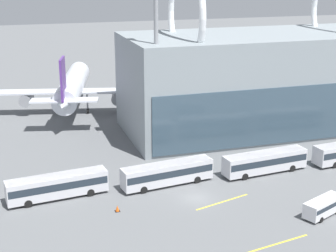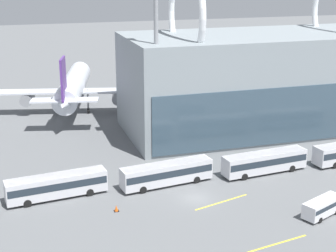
{
  "view_description": "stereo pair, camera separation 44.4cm",
  "coord_description": "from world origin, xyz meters",
  "px_view_note": "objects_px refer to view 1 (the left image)",
  "views": [
    {
      "loc": [
        -21.87,
        -57.33,
        29.04
      ],
      "look_at": [
        2.01,
        19.14,
        4.0
      ],
      "focal_mm": 55.0,
      "sensor_mm": 36.0,
      "label": 1
    },
    {
      "loc": [
        -21.44,
        -57.47,
        29.04
      ],
      "look_at": [
        2.01,
        19.14,
        4.0
      ],
      "focal_mm": 55.0,
      "sensor_mm": 36.0,
      "label": 2
    }
  ],
  "objects_px": {
    "airliner_parked_remote": "(273,69)",
    "shuttle_bus_1": "(167,172)",
    "traffic_cone_0": "(117,208)",
    "airliner_at_gate_far": "(72,87)",
    "shuttle_bus_0": "(57,185)",
    "service_van_foreground": "(323,206)",
    "shuttle_bus_2": "(265,161)",
    "floodlight_mast": "(156,44)"
  },
  "relations": [
    {
      "from": "shuttle_bus_1",
      "to": "floodlight_mast",
      "type": "relative_size",
      "value": 0.42
    },
    {
      "from": "service_van_foreground",
      "to": "floodlight_mast",
      "type": "xyz_separation_m",
      "value": [
        -12.85,
        28.15,
        16.23
      ]
    },
    {
      "from": "airliner_at_gate_far",
      "to": "shuttle_bus_0",
      "type": "height_order",
      "value": "airliner_at_gate_far"
    },
    {
      "from": "shuttle_bus_0",
      "to": "floodlight_mast",
      "type": "distance_m",
      "value": 27.04
    },
    {
      "from": "airliner_parked_remote",
      "to": "shuttle_bus_1",
      "type": "distance_m",
      "value": 62.6
    },
    {
      "from": "airliner_at_gate_far",
      "to": "airliner_parked_remote",
      "type": "height_order",
      "value": "airliner_parked_remote"
    },
    {
      "from": "airliner_parked_remote",
      "to": "shuttle_bus_0",
      "type": "relative_size",
      "value": 2.4
    },
    {
      "from": "service_van_foreground",
      "to": "airliner_parked_remote",
      "type": "bearing_deg",
      "value": 43.88
    },
    {
      "from": "airliner_parked_remote",
      "to": "traffic_cone_0",
      "type": "xyz_separation_m",
      "value": [
        -49.61,
        -52.72,
        -4.72
      ]
    },
    {
      "from": "shuttle_bus_1",
      "to": "shuttle_bus_2",
      "type": "xyz_separation_m",
      "value": [
        14.88,
        -0.08,
        0.0
      ]
    },
    {
      "from": "shuttle_bus_1",
      "to": "shuttle_bus_0",
      "type": "bearing_deg",
      "value": 171.46
    },
    {
      "from": "shuttle_bus_0",
      "to": "shuttle_bus_2",
      "type": "height_order",
      "value": "same"
    },
    {
      "from": "shuttle_bus_0",
      "to": "floodlight_mast",
      "type": "xyz_separation_m",
      "value": [
        17.37,
        13.58,
        15.65
      ]
    },
    {
      "from": "shuttle_bus_0",
      "to": "traffic_cone_0",
      "type": "bearing_deg",
      "value": -49.44
    },
    {
      "from": "airliner_parked_remote",
      "to": "service_van_foreground",
      "type": "height_order",
      "value": "airliner_parked_remote"
    },
    {
      "from": "shuttle_bus_1",
      "to": "service_van_foreground",
      "type": "bearing_deg",
      "value": -50.81
    },
    {
      "from": "shuttle_bus_2",
      "to": "shuttle_bus_1",
      "type": "bearing_deg",
      "value": 174.08
    },
    {
      "from": "airliner_at_gate_far",
      "to": "service_van_foreground",
      "type": "height_order",
      "value": "airliner_at_gate_far"
    },
    {
      "from": "service_van_foreground",
      "to": "traffic_cone_0",
      "type": "height_order",
      "value": "service_van_foreground"
    },
    {
      "from": "floodlight_mast",
      "to": "service_van_foreground",
      "type": "bearing_deg",
      "value": -65.48
    },
    {
      "from": "shuttle_bus_1",
      "to": "floodlight_mast",
      "type": "bearing_deg",
      "value": 72.1
    },
    {
      "from": "airliner_parked_remote",
      "to": "service_van_foreground",
      "type": "xyz_separation_m",
      "value": [
        -25.99,
        -61.26,
        -3.82
      ]
    },
    {
      "from": "airliner_at_gate_far",
      "to": "shuttle_bus_1",
      "type": "xyz_separation_m",
      "value": [
        7.65,
        -40.74,
        -3.56
      ]
    },
    {
      "from": "shuttle_bus_1",
      "to": "airliner_parked_remote",
      "type": "bearing_deg",
      "value": 40.93
    },
    {
      "from": "shuttle_bus_1",
      "to": "traffic_cone_0",
      "type": "bearing_deg",
      "value": -152.61
    },
    {
      "from": "shuttle_bus_2",
      "to": "traffic_cone_0",
      "type": "bearing_deg",
      "value": -171.71
    },
    {
      "from": "airliner_parked_remote",
      "to": "traffic_cone_0",
      "type": "distance_m",
      "value": 72.55
    },
    {
      "from": "airliner_parked_remote",
      "to": "shuttle_bus_0",
      "type": "bearing_deg",
      "value": 95.93
    },
    {
      "from": "shuttle_bus_0",
      "to": "traffic_cone_0",
      "type": "height_order",
      "value": "shuttle_bus_0"
    },
    {
      "from": "shuttle_bus_1",
      "to": "floodlight_mast",
      "type": "xyz_separation_m",
      "value": [
        2.49,
        13.8,
        15.65
      ]
    },
    {
      "from": "airliner_at_gate_far",
      "to": "shuttle_bus_2",
      "type": "relative_size",
      "value": 2.59
    },
    {
      "from": "shuttle_bus_2",
      "to": "traffic_cone_0",
      "type": "distance_m",
      "value": 23.91
    },
    {
      "from": "service_van_foreground",
      "to": "floodlight_mast",
      "type": "height_order",
      "value": "floodlight_mast"
    },
    {
      "from": "airliner_parked_remote",
      "to": "service_van_foreground",
      "type": "distance_m",
      "value": 66.66
    },
    {
      "from": "shuttle_bus_0",
      "to": "service_van_foreground",
      "type": "xyz_separation_m",
      "value": [
        30.21,
        -14.58,
        -0.57
      ]
    },
    {
      "from": "service_van_foreground",
      "to": "traffic_cone_0",
      "type": "bearing_deg",
      "value": 136.99
    },
    {
      "from": "airliner_at_gate_far",
      "to": "floodlight_mast",
      "type": "distance_m",
      "value": 31.22
    },
    {
      "from": "shuttle_bus_0",
      "to": "airliner_at_gate_far",
      "type": "bearing_deg",
      "value": 72.92
    },
    {
      "from": "floodlight_mast",
      "to": "traffic_cone_0",
      "type": "relative_size",
      "value": 40.0
    },
    {
      "from": "airliner_at_gate_far",
      "to": "traffic_cone_0",
      "type": "height_order",
      "value": "airliner_at_gate_far"
    },
    {
      "from": "floodlight_mast",
      "to": "shuttle_bus_1",
      "type": "bearing_deg",
      "value": -100.21
    },
    {
      "from": "shuttle_bus_2",
      "to": "service_van_foreground",
      "type": "bearing_deg",
      "value": -93.82
    }
  ]
}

